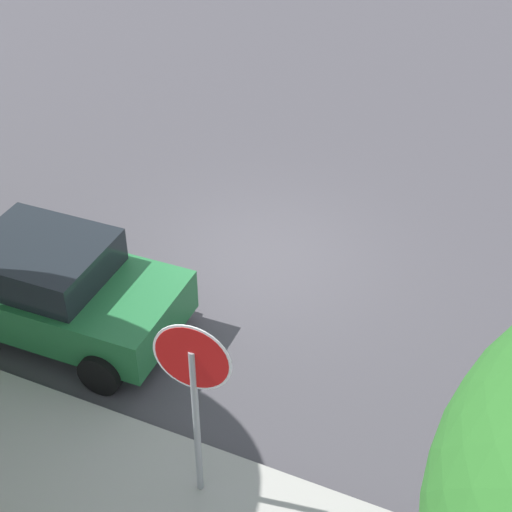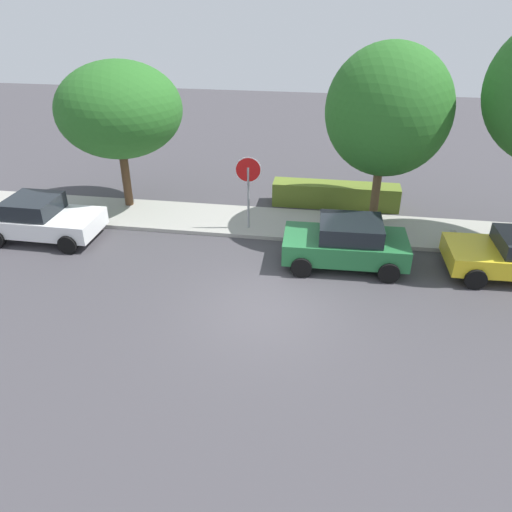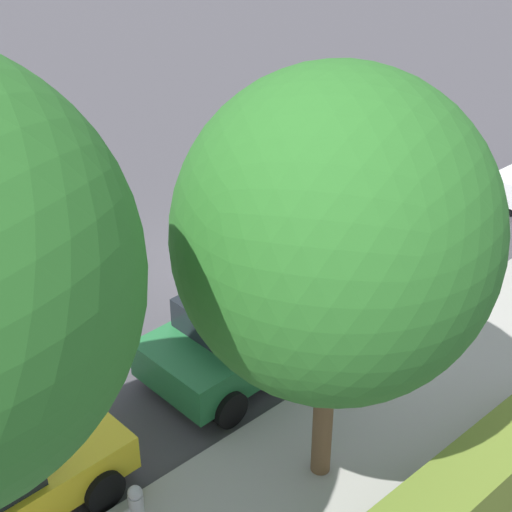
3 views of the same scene
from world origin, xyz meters
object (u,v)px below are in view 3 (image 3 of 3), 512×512
Objects in this scene: street_tree_far at (335,236)px; fire_hydrant at (136,505)px; parked_car_green at (247,330)px; stop_sign at (459,248)px.

fire_hydrant is (2.49, -1.21, -3.87)m from street_tree_far.
parked_car_green reaches higher than fire_hydrant.
street_tree_far reaches higher than fire_hydrant.
parked_car_green is (3.42, -1.88, -1.16)m from stop_sign.
parked_car_green is 3.93m from fire_hydrant.
street_tree_far reaches higher than parked_car_green.
street_tree_far is (4.48, 0.97, 2.30)m from stop_sign.
fire_hydrant is (6.97, -0.24, -1.57)m from stop_sign.
street_tree_far is 4.76m from fire_hydrant.
parked_car_green is at bearing -110.38° from street_tree_far.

